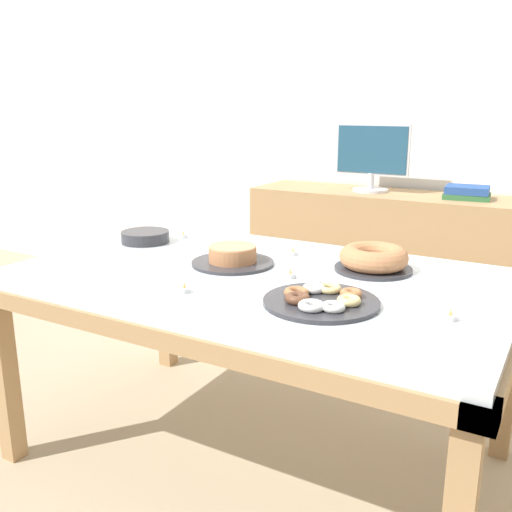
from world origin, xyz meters
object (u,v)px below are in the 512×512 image
at_px(book_stack, 467,193).
at_px(tealight_right_edge, 450,317).
at_px(tealight_near_front, 183,236).
at_px(cake_golden_bundt, 374,259).
at_px(tealight_near_cakes, 291,275).
at_px(computer_monitor, 372,158).
at_px(tealight_centre, 184,289).
at_px(tealight_left_edge, 294,253).
at_px(pastry_platter, 321,300).
at_px(plate_stack, 145,237).
at_px(cake_chocolate_round, 233,257).

distance_m(book_stack, tealight_right_edge, 1.58).
bearing_deg(tealight_near_front, book_stack, 46.94).
xyz_separation_m(cake_golden_bundt, tealight_near_cakes, (-0.22, -0.23, -0.03)).
xyz_separation_m(computer_monitor, tealight_right_edge, (0.77, -1.55, -0.29)).
xyz_separation_m(tealight_near_front, tealight_centre, (0.48, -0.63, 0.00)).
height_order(cake_golden_bundt, tealight_centre, cake_golden_bundt).
bearing_deg(tealight_left_edge, tealight_right_edge, -31.31).
bearing_deg(cake_golden_bundt, computer_monitor, 109.62).
distance_m(pastry_platter, tealight_left_edge, 0.59).
relative_size(computer_monitor, tealight_near_cakes, 10.60).
relative_size(pastry_platter, plate_stack, 1.69).
height_order(tealight_left_edge, tealight_near_cakes, same).
xyz_separation_m(book_stack, pastry_platter, (-0.12, -1.61, -0.13)).
xyz_separation_m(cake_chocolate_round, tealight_right_edge, (0.84, -0.19, -0.02)).
bearing_deg(tealight_near_cakes, cake_golden_bundt, 46.35).
xyz_separation_m(book_stack, tealight_right_edge, (0.24, -1.55, -0.13)).
height_order(computer_monitor, pastry_platter, computer_monitor).
distance_m(cake_chocolate_round, cake_golden_bundt, 0.52).
distance_m(cake_chocolate_round, tealight_left_edge, 0.28).
distance_m(book_stack, tealight_near_cakes, 1.46).
bearing_deg(plate_stack, tealight_centre, -39.94).
xyz_separation_m(cake_chocolate_round, cake_golden_bundt, (0.49, 0.19, 0.01)).
bearing_deg(cake_golden_bundt, pastry_platter, -92.43).
relative_size(plate_stack, tealight_centre, 5.25).
height_order(tealight_centre, tealight_right_edge, same).
relative_size(book_stack, cake_golden_bundt, 0.88).
bearing_deg(tealight_near_front, tealight_left_edge, -2.83).
xyz_separation_m(pastry_platter, tealight_near_cakes, (-0.20, 0.20, -0.00)).
distance_m(pastry_platter, plate_stack, 1.06).
bearing_deg(computer_monitor, tealight_near_cakes, -81.98).
bearing_deg(cake_chocolate_round, cake_golden_bundt, 20.67).
relative_size(computer_monitor, pastry_platter, 1.19).
xyz_separation_m(book_stack, plate_stack, (-1.12, -1.25, -0.12)).
xyz_separation_m(cake_golden_bundt, tealight_right_edge, (0.35, -0.37, -0.03)).
xyz_separation_m(cake_chocolate_round, tealight_left_edge, (0.14, 0.24, -0.02)).
height_order(cake_chocolate_round, cake_golden_bundt, cake_golden_bundt).
bearing_deg(tealight_centre, computer_monitor, 89.12).
xyz_separation_m(plate_stack, tealight_left_edge, (0.67, 0.12, -0.01)).
distance_m(tealight_near_front, tealight_right_edge, 1.35).
bearing_deg(plate_stack, tealight_near_front, 57.74).
distance_m(plate_stack, tealight_centre, 0.74).
bearing_deg(tealight_near_cakes, tealight_near_front, 156.07).
relative_size(cake_golden_bundt, tealight_left_edge, 7.06).
height_order(pastry_platter, tealight_near_front, pastry_platter).
xyz_separation_m(tealight_near_front, tealight_near_cakes, (0.70, -0.31, 0.00)).
relative_size(computer_monitor, cake_chocolate_round, 1.35).
distance_m(pastry_platter, tealight_near_cakes, 0.29).
height_order(book_stack, tealight_left_edge, book_stack).
bearing_deg(tealight_right_edge, pastry_platter, -171.00).
bearing_deg(tealight_centre, tealight_near_front, 127.19).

